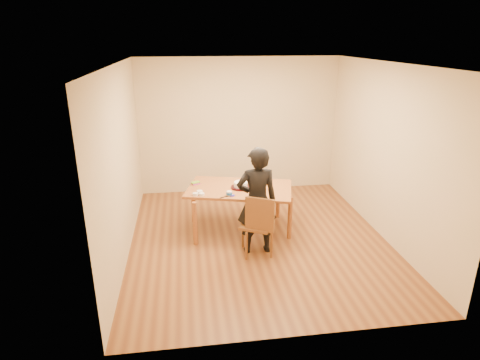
{
  "coord_description": "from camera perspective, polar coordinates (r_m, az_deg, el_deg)",
  "views": [
    {
      "loc": [
        -1.09,
        -5.63,
        3.05
      ],
      "look_at": [
        -0.25,
        0.31,
        0.9
      ],
      "focal_mm": 30.0,
      "sensor_mm": 36.0,
      "label": 1
    }
  ],
  "objects": [
    {
      "name": "spatula",
      "position": [
        6.1,
        -2.21,
        -2.41
      ],
      "size": [
        0.15,
        0.09,
        0.01
      ],
      "primitive_type": "cube",
      "rotation": [
        0.0,
        0.0,
        0.47
      ],
      "color": "black",
      "rests_on": "dining_table"
    },
    {
      "name": "frosting_dome",
      "position": [
        6.42,
        0.09,
        -0.25
      ],
      "size": [
        0.21,
        0.21,
        0.03
      ],
      "primitive_type": "ellipsoid",
      "color": "white",
      "rests_on": "cake"
    },
    {
      "name": "ramekin_green",
      "position": [
        6.17,
        -5.46,
        -2.04
      ],
      "size": [
        0.08,
        0.08,
        0.04
      ],
      "primitive_type": "cylinder",
      "color": "white",
      "rests_on": "dining_table"
    },
    {
      "name": "frosting_dollop",
      "position": [
        6.14,
        -1.18,
        -2.08
      ],
      "size": [
        0.04,
        0.04,
        0.02
      ],
      "primitive_type": "ellipsoid",
      "color": "white",
      "rests_on": "frosting_lid"
    },
    {
      "name": "person",
      "position": [
        5.8,
        2.41,
        -3.02
      ],
      "size": [
        0.6,
        0.4,
        1.62
      ],
      "primitive_type": "imported",
      "rotation": [
        0.0,
        0.0,
        3.16
      ],
      "color": "black",
      "rests_on": "floor"
    },
    {
      "name": "cake",
      "position": [
        6.44,
        0.09,
        -0.65
      ],
      "size": [
        0.22,
        0.22,
        0.07
      ],
      "primitive_type": "cylinder",
      "color": "white",
      "rests_on": "cake_plate"
    },
    {
      "name": "cake_plate",
      "position": [
        6.45,
        0.09,
        -1.04
      ],
      "size": [
        0.31,
        0.31,
        0.02
      ],
      "primitive_type": "cylinder",
      "color": "red",
      "rests_on": "dining_table"
    },
    {
      "name": "dining_table",
      "position": [
        6.48,
        -0.06,
        -1.27
      ],
      "size": [
        1.85,
        1.38,
        0.04
      ],
      "primitive_type": "cube",
      "rotation": [
        0.0,
        0.0,
        -0.26
      ],
      "color": "brown",
      "rests_on": "floor"
    },
    {
      "name": "frosting_lid",
      "position": [
        6.15,
        -1.18,
        -2.19
      ],
      "size": [
        0.1,
        0.1,
        0.01
      ],
      "primitive_type": "cylinder",
      "color": "#201694",
      "rests_on": "dining_table"
    },
    {
      "name": "candy_box_pink",
      "position": [
        6.66,
        -6.3,
        -0.52
      ],
      "size": [
        0.15,
        0.12,
        0.02
      ],
      "primitive_type": "cube",
      "rotation": [
        0.0,
        0.0,
        0.52
      ],
      "color": "#C52E9D",
      "rests_on": "dining_table"
    },
    {
      "name": "ramekin_yellow",
      "position": [
        6.26,
        -5.76,
        -1.72
      ],
      "size": [
        0.09,
        0.09,
        0.04
      ],
      "primitive_type": "cylinder",
      "color": "white",
      "rests_on": "dining_table"
    },
    {
      "name": "room_shell",
      "position": [
        6.3,
        2.23,
        4.07
      ],
      "size": [
        4.0,
        4.5,
        2.7
      ],
      "color": "brown",
      "rests_on": "ground"
    },
    {
      "name": "candy_box_green",
      "position": [
        6.65,
        -6.35,
        -0.34
      ],
      "size": [
        0.15,
        0.12,
        0.02
      ],
      "primitive_type": "cube",
      "rotation": [
        0.0,
        0.0,
        0.46
      ],
      "color": "green",
      "rests_on": "candy_box_pink"
    },
    {
      "name": "dining_chair",
      "position": [
        5.91,
        2.44,
        -6.4
      ],
      "size": [
        0.58,
        0.58,
        0.04
      ],
      "primitive_type": "cube",
      "rotation": [
        0.0,
        0.0,
        -0.48
      ],
      "color": "brown",
      "rests_on": "floor"
    },
    {
      "name": "frosting_tub",
      "position": [
        6.14,
        -1.54,
        -1.92
      ],
      "size": [
        0.08,
        0.08,
        0.07
      ],
      "primitive_type": "cylinder",
      "color": "white",
      "rests_on": "dining_table"
    },
    {
      "name": "ramekin_multi",
      "position": [
        6.19,
        -6.35,
        -2.02
      ],
      "size": [
        0.08,
        0.08,
        0.04
      ],
      "primitive_type": "cylinder",
      "color": "white",
      "rests_on": "dining_table"
    }
  ]
}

